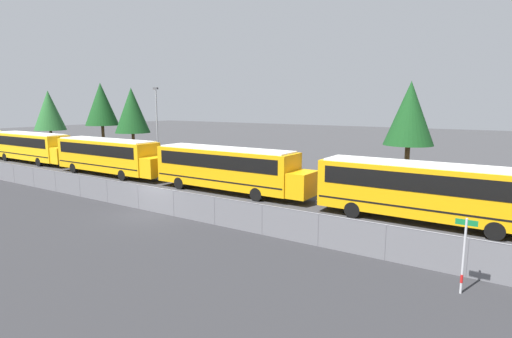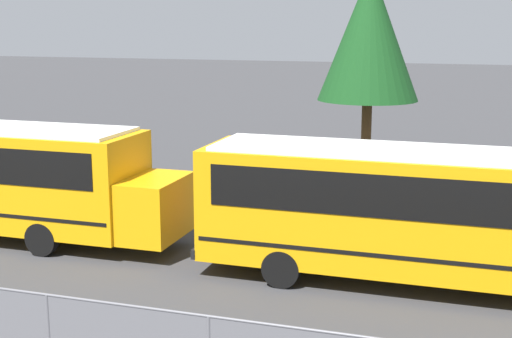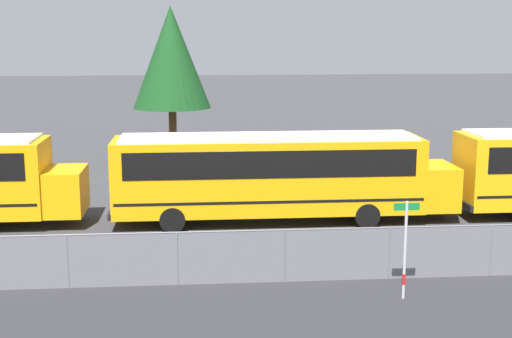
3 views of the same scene
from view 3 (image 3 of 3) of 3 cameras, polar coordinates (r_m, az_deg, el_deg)
name	(u,v)px [view 3 (image 3 of 3)]	position (r m, az deg, el deg)	size (l,w,h in m)	color
school_bus_4	(275,171)	(26.92, 1.57, -0.19)	(13.06, 2.59, 3.34)	orange
street_sign	(405,247)	(19.69, 11.84, -6.15)	(0.70, 0.09, 2.73)	#B7B7BC
tree_1	(171,58)	(40.31, -6.80, 8.84)	(4.33, 4.33, 8.57)	#51381E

